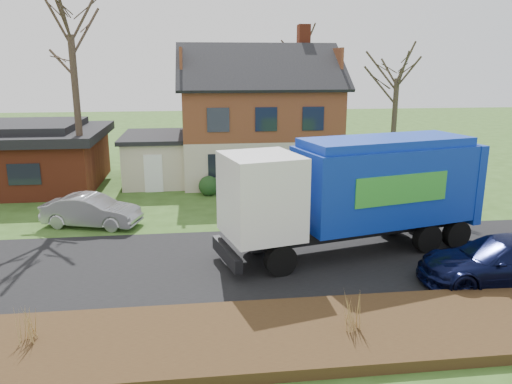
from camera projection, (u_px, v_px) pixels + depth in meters
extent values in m
plane|color=#2F4B19|center=(251.00, 262.00, 17.94)|extent=(120.00, 120.00, 0.00)
cube|color=black|center=(251.00, 262.00, 17.93)|extent=(80.00, 7.00, 0.02)
cube|color=black|center=(274.00, 336.00, 12.81)|extent=(80.00, 3.50, 0.30)
cube|color=#C0B89B|center=(257.00, 155.00, 31.29)|extent=(9.00, 7.50, 2.70)
cube|color=#592719|center=(257.00, 111.00, 30.60)|extent=(9.00, 7.50, 2.80)
cube|color=maroon|center=(304.00, 38.00, 30.82)|extent=(0.70, 0.90, 1.60)
cube|color=#C0B89B|center=(157.00, 160.00, 30.09)|extent=(3.50, 5.50, 2.60)
cube|color=black|center=(156.00, 136.00, 29.73)|extent=(3.90, 5.90, 0.24)
cube|color=maroon|center=(18.00, 163.00, 28.66)|extent=(9.00, 7.50, 2.80)
cube|color=black|center=(15.00, 134.00, 28.25)|extent=(9.80, 8.20, 0.50)
cube|color=black|center=(14.00, 126.00, 28.14)|extent=(7.00, 6.00, 0.40)
cylinder|color=black|center=(280.00, 260.00, 16.69)|extent=(1.16, 0.62, 1.10)
cylinder|color=black|center=(257.00, 239.00, 18.70)|extent=(1.16, 0.62, 1.10)
cylinder|color=black|center=(427.00, 238.00, 18.76)|extent=(1.16, 0.62, 1.10)
cylinder|color=black|center=(392.00, 221.00, 20.77)|extent=(1.16, 0.62, 1.10)
cylinder|color=black|center=(456.00, 234.00, 19.24)|extent=(1.16, 0.62, 1.10)
cylinder|color=black|center=(419.00, 218.00, 21.25)|extent=(1.16, 0.62, 1.10)
cube|color=black|center=(358.00, 228.00, 18.88)|extent=(9.13, 3.40, 0.37)
cube|color=white|center=(261.00, 196.00, 17.11)|extent=(2.99, 3.15, 2.85)
cube|color=black|center=(229.00, 194.00, 16.67)|extent=(0.64, 2.28, 0.95)
cube|color=black|center=(227.00, 254.00, 17.16)|extent=(0.89, 2.63, 0.48)
cube|color=#0D2D9E|center=(384.00, 184.00, 18.82)|extent=(7.10, 4.15, 2.85)
cube|color=#0D2D9E|center=(386.00, 142.00, 18.42)|extent=(6.71, 3.77, 0.32)
cube|color=#0D2D9E|center=(456.00, 179.00, 20.03)|extent=(1.00, 2.71, 3.07)
cube|color=green|center=(402.00, 189.00, 17.52)|extent=(3.71, 0.95, 1.06)
cube|color=green|center=(361.00, 174.00, 19.95)|extent=(3.71, 0.95, 1.06)
imported|color=#9A9CA1|center=(91.00, 211.00, 21.77)|extent=(4.47, 2.59, 1.39)
imported|color=black|center=(501.00, 261.00, 16.05)|extent=(5.39, 2.36, 1.54)
cylinder|color=#403126|center=(78.00, 119.00, 25.70)|extent=(0.35, 0.35, 8.33)
cylinder|color=#3C3424|center=(393.00, 137.00, 26.99)|extent=(0.28, 0.28, 6.18)
cylinder|color=#3B2C23|center=(302.00, 105.00, 37.47)|extent=(0.29, 0.29, 7.74)
cone|color=#A07E46|center=(28.00, 322.00, 12.21)|extent=(0.04, 0.04, 0.98)
cone|color=#A07E46|center=(21.00, 323.00, 12.19)|extent=(0.04, 0.04, 0.98)
cone|color=#A07E46|center=(35.00, 322.00, 12.23)|extent=(0.04, 0.04, 0.98)
cone|color=#A07E46|center=(30.00, 320.00, 12.34)|extent=(0.04, 0.04, 0.98)
cone|color=#A07E46|center=(26.00, 325.00, 12.09)|extent=(0.04, 0.04, 0.98)
cone|color=#9B7844|center=(351.00, 310.00, 12.75)|extent=(0.04, 0.04, 1.05)
cone|color=#9B7844|center=(344.00, 310.00, 12.74)|extent=(0.04, 0.04, 1.05)
cone|color=#9B7844|center=(357.00, 309.00, 12.77)|extent=(0.04, 0.04, 1.05)
cone|color=#9B7844|center=(349.00, 307.00, 12.88)|extent=(0.04, 0.04, 1.05)
cone|color=#9B7844|center=(352.00, 312.00, 12.63)|extent=(0.04, 0.04, 1.05)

